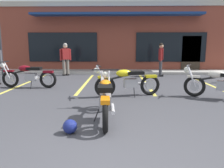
# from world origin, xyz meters

# --- Properties ---
(ground_plane) EXTENTS (80.00, 80.00, 0.00)m
(ground_plane) POSITION_xyz_m (0.00, 3.33, 0.00)
(ground_plane) COLOR #3D3D42
(sidewalk_kerb) EXTENTS (22.00, 1.80, 0.14)m
(sidewalk_kerb) POSITION_xyz_m (0.00, 10.19, 0.07)
(sidewalk_kerb) COLOR #A8A59E
(sidewalk_kerb) RESTS_ON ground_plane
(brick_storefront_building) EXTENTS (15.92, 7.21, 4.07)m
(brick_storefront_building) POSITION_xyz_m (0.00, 13.83, 2.04)
(brick_storefront_building) COLOR brown
(brick_storefront_building) RESTS_ON ground_plane
(painted_stall_lines) EXTENTS (7.61, 4.80, 0.01)m
(painted_stall_lines) POSITION_xyz_m (0.00, 6.59, 0.00)
(painted_stall_lines) COLOR #DBCC4C
(painted_stall_lines) RESTS_ON ground_plane
(motorcycle_foreground_classic) EXTENTS (0.66, 2.11, 0.98)m
(motorcycle_foreground_classic) POSITION_xyz_m (-0.18, 2.05, 0.46)
(motorcycle_foreground_classic) COLOR black
(motorcycle_foreground_classic) RESTS_ON ground_plane
(motorcycle_red_sportbike) EXTENTS (2.11, 0.66, 0.98)m
(motorcycle_red_sportbike) POSITION_xyz_m (-3.23, 5.50, 0.46)
(motorcycle_red_sportbike) COLOR black
(motorcycle_red_sportbike) RESTS_ON ground_plane
(motorcycle_black_cruiser) EXTENTS (2.08, 0.87, 0.98)m
(motorcycle_black_cruiser) POSITION_xyz_m (0.37, 4.20, 0.46)
(motorcycle_black_cruiser) COLOR black
(motorcycle_black_cruiser) RESTS_ON ground_plane
(motorcycle_blue_standard) EXTENTS (1.99, 1.11, 0.98)m
(motorcycle_blue_standard) POSITION_xyz_m (3.07, 3.93, 0.46)
(motorcycle_blue_standard) COLOR black
(motorcycle_blue_standard) RESTS_ON ground_plane
(person_in_black_shirt) EXTENTS (0.34, 0.61, 1.68)m
(person_in_black_shirt) POSITION_xyz_m (2.25, 8.73, 0.95)
(person_in_black_shirt) COLOR black
(person_in_black_shirt) RESTS_ON ground_plane
(person_by_back_row) EXTENTS (0.55, 0.42, 1.68)m
(person_by_back_row) POSITION_xyz_m (-2.62, 8.87, 0.95)
(person_by_back_row) COLOR black
(person_by_back_row) RESTS_ON ground_plane
(helmet_on_pavement) EXTENTS (0.26, 0.26, 0.26)m
(helmet_on_pavement) POSITION_xyz_m (-0.77, 1.24, 0.13)
(helmet_on_pavement) COLOR navy
(helmet_on_pavement) RESTS_ON ground_plane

